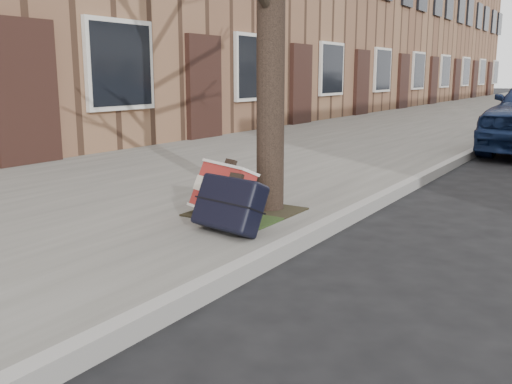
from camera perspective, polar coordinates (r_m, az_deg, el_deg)
The scene contains 6 objects.
ground at distance 3.36m, azimuth 16.82°, elevation -12.47°, with size 120.00×120.00×0.00m, color black.
near_sidewalk at distance 18.57m, azimuth 18.63°, elevation 7.08°, with size 5.00×70.00×0.12m, color gray.
house_near at distance 21.74m, azimuth 4.01°, elevation 17.31°, with size 6.80×40.00×7.00m, color brown.
dirt_patch at distance 5.16m, azimuth -1.03°, elevation -1.99°, with size 0.85×0.85×0.01m, color black.
suitcase_red at distance 4.95m, azimuth -3.41°, elevation 0.14°, with size 0.62×0.17×0.45m, color maroon.
suitcase_navy at distance 4.47m, azimuth -2.70°, elevation -1.18°, with size 0.59×0.19×0.42m, color black.
Camera 1 is at (0.77, -2.98, 1.34)m, focal length 40.00 mm.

